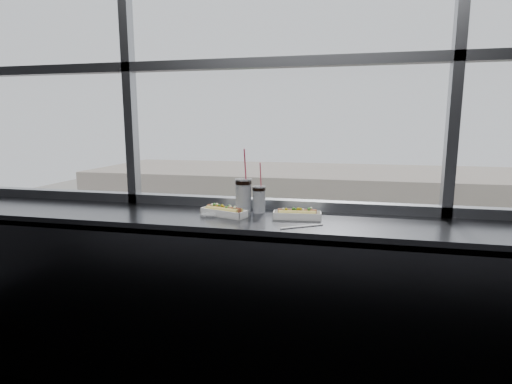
% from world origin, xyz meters
% --- Properties ---
extents(wall_back_lower, '(6.00, 0.00, 6.00)m').
position_xyz_m(wall_back_lower, '(0.00, 1.50, 0.55)').
color(wall_back_lower, black).
rests_on(wall_back_lower, ground).
extents(window_glass, '(6.00, 0.00, 6.00)m').
position_xyz_m(window_glass, '(0.00, 1.52, 2.30)').
color(window_glass, silver).
rests_on(window_glass, ground).
extents(window_mullions, '(6.00, 0.08, 2.40)m').
position_xyz_m(window_mullions, '(0.00, 1.50, 2.30)').
color(window_mullions, gray).
rests_on(window_mullions, ground).
extents(counter, '(6.00, 0.55, 0.06)m').
position_xyz_m(counter, '(0.00, 1.23, 1.07)').
color(counter, '#56585D').
rests_on(counter, ground).
extents(counter_fascia, '(6.00, 0.04, 1.04)m').
position_xyz_m(counter_fascia, '(0.00, 0.97, 0.55)').
color(counter_fascia, '#56585D').
rests_on(counter_fascia, ground).
extents(hotdog_tray_left, '(0.30, 0.18, 0.07)m').
position_xyz_m(hotdog_tray_left, '(-0.27, 1.22, 1.13)').
color(hotdog_tray_left, white).
rests_on(hotdog_tray_left, counter).
extents(hotdog_tray_right, '(0.28, 0.12, 0.07)m').
position_xyz_m(hotdog_tray_right, '(0.16, 1.25, 1.13)').
color(hotdog_tray_right, white).
rests_on(hotdog_tray_right, counter).
extents(soda_cup_left, '(0.11, 0.11, 0.39)m').
position_xyz_m(soda_cup_left, '(-0.19, 1.36, 1.21)').
color(soda_cup_left, white).
rests_on(soda_cup_left, counter).
extents(soda_cup_right, '(0.08, 0.08, 0.31)m').
position_xyz_m(soda_cup_right, '(-0.09, 1.36, 1.19)').
color(soda_cup_right, white).
rests_on(soda_cup_right, counter).
extents(loose_straw, '(0.21, 0.14, 0.01)m').
position_xyz_m(loose_straw, '(0.21, 1.06, 1.10)').
color(loose_straw, white).
rests_on(loose_straw, counter).
extents(wrapper, '(0.10, 0.07, 0.02)m').
position_xyz_m(wrapper, '(-0.35, 1.19, 1.11)').
color(wrapper, silver).
rests_on(wrapper, counter).
extents(plaza_ground, '(120.00, 120.00, 0.00)m').
position_xyz_m(plaza_ground, '(0.00, 45.00, -11.00)').
color(plaza_ground, gray).
rests_on(plaza_ground, ground).
extents(street_asphalt, '(80.00, 10.00, 0.06)m').
position_xyz_m(street_asphalt, '(0.00, 21.50, -10.97)').
color(street_asphalt, black).
rests_on(street_asphalt, plaza_ground).
extents(far_sidewalk, '(80.00, 6.00, 0.04)m').
position_xyz_m(far_sidewalk, '(0.00, 29.50, -10.98)').
color(far_sidewalk, gray).
rests_on(far_sidewalk, plaza_ground).
extents(far_building, '(50.00, 14.00, 8.00)m').
position_xyz_m(far_building, '(0.00, 39.50, -7.00)').
color(far_building, '#A69789').
rests_on(far_building, plaza_ground).
extents(car_near_a, '(2.42, 5.70, 1.89)m').
position_xyz_m(car_near_a, '(-15.64, 17.50, -9.99)').
color(car_near_a, silver).
rests_on(car_near_a, street_asphalt).
extents(car_near_d, '(3.34, 6.50, 2.08)m').
position_xyz_m(car_near_d, '(6.20, 17.50, -9.90)').
color(car_near_d, '#BAB9B9').
rests_on(car_near_d, street_asphalt).
extents(car_near_c, '(2.94, 6.63, 2.18)m').
position_xyz_m(car_near_c, '(-0.81, 17.50, -9.85)').
color(car_near_c, '#AA2C21').
rests_on(car_near_c, street_asphalt).
extents(car_far_b, '(3.43, 6.94, 2.23)m').
position_xyz_m(car_far_b, '(0.62, 25.50, -9.82)').
color(car_far_b, maroon).
rests_on(car_far_b, street_asphalt).
extents(car_far_a, '(2.77, 6.44, 2.13)m').
position_xyz_m(car_far_a, '(-8.14, 25.50, -9.87)').
color(car_far_a, black).
rests_on(car_far_a, street_asphalt).
extents(car_near_b, '(3.28, 6.58, 2.11)m').
position_xyz_m(car_near_b, '(-6.37, 17.50, -9.88)').
color(car_near_b, '#322D2C').
rests_on(car_near_b, street_asphalt).
extents(pedestrian_a, '(1.00, 0.75, 2.24)m').
position_xyz_m(pedestrian_a, '(-4.97, 29.55, -9.84)').
color(pedestrian_a, '#66605B').
rests_on(pedestrian_a, far_sidewalk).
extents(pedestrian_d, '(0.95, 0.71, 2.14)m').
position_xyz_m(pedestrian_d, '(7.76, 28.53, -9.89)').
color(pedestrian_d, '#66605B').
rests_on(pedestrian_d, far_sidewalk).
extents(tree_left, '(3.65, 3.65, 5.70)m').
position_xyz_m(tree_left, '(-7.63, 29.50, -7.14)').
color(tree_left, '#47382B').
rests_on(tree_left, far_sidewalk).
extents(tree_center, '(2.83, 2.83, 4.42)m').
position_xyz_m(tree_center, '(2.26, 29.50, -8.00)').
color(tree_center, '#47382B').
rests_on(tree_center, far_sidewalk).
extents(tree_right, '(2.85, 2.85, 4.45)m').
position_xyz_m(tree_right, '(12.10, 29.50, -7.98)').
color(tree_right, '#47382B').
rests_on(tree_right, far_sidewalk).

